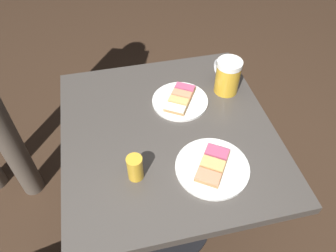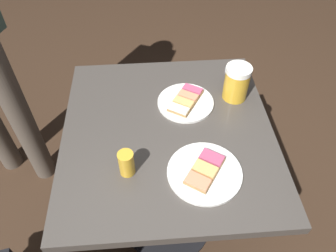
{
  "view_description": "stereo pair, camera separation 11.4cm",
  "coord_description": "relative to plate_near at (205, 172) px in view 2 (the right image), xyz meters",
  "views": [
    {
      "loc": [
        -0.17,
        -0.75,
        1.57
      ],
      "look_at": [
        0.0,
        0.0,
        0.73
      ],
      "focal_mm": 34.65,
      "sensor_mm": 36.0,
      "label": 1
    },
    {
      "loc": [
        -0.06,
        -0.77,
        1.57
      ],
      "look_at": [
        0.0,
        0.0,
        0.73
      ],
      "focal_mm": 34.65,
      "sensor_mm": 36.0,
      "label": 2
    }
  ],
  "objects": [
    {
      "name": "plate_near",
      "position": [
        0.0,
        0.0,
        0.0
      ],
      "size": [
        0.24,
        0.24,
        0.03
      ],
      "color": "white",
      "rests_on": "cafe_table"
    },
    {
      "name": "cafe_table",
      "position": [
        -0.1,
        0.19,
        -0.16
      ],
      "size": [
        0.75,
        0.8,
        0.71
      ],
      "color": "black",
      "rests_on": "ground_plane"
    },
    {
      "name": "plate_far",
      "position": [
        -0.02,
        0.32,
        0.0
      ],
      "size": [
        0.22,
        0.22,
        0.03
      ],
      "color": "white",
      "rests_on": "cafe_table"
    },
    {
      "name": "beer_mug",
      "position": [
        0.17,
        0.35,
        0.06
      ],
      "size": [
        0.1,
        0.15,
        0.14
      ],
      "color": "gold",
      "rests_on": "cafe_table"
    },
    {
      "name": "ground_plane",
      "position": [
        -0.1,
        0.19,
        -0.72
      ],
      "size": [
        6.0,
        6.0,
        0.0
      ],
      "primitive_type": "plane",
      "color": "#382619"
    },
    {
      "name": "beer_glass_small",
      "position": [
        -0.24,
        0.03,
        0.04
      ],
      "size": [
        0.05,
        0.05,
        0.09
      ],
      "primitive_type": "cylinder",
      "color": "gold",
      "rests_on": "cafe_table"
    }
  ]
}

